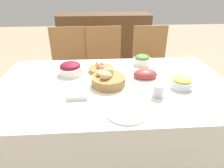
% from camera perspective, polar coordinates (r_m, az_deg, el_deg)
% --- Properties ---
extents(ground_plane, '(12.00, 12.00, 0.00)m').
position_cam_1_polar(ground_plane, '(2.00, 0.30, -19.48)').
color(ground_plane, tan).
extents(dining_table, '(1.80, 1.08, 0.75)m').
position_cam_1_polar(dining_table, '(1.74, 0.34, -10.99)').
color(dining_table, white).
rests_on(dining_table, ground).
extents(chair_far_center, '(0.45, 0.45, 0.98)m').
position_cam_1_polar(chair_far_center, '(2.44, -1.99, 5.06)').
color(chair_far_center, olive).
rests_on(chair_far_center, ground).
extents(chair_far_left, '(0.44, 0.44, 0.98)m').
position_cam_1_polar(chair_far_left, '(2.46, -12.07, 4.70)').
color(chair_far_left, olive).
rests_on(chair_far_left, ground).
extents(chair_far_right, '(0.42, 0.42, 0.98)m').
position_cam_1_polar(chair_far_right, '(2.52, 10.90, 5.31)').
color(chair_far_right, olive).
rests_on(chair_far_right, ground).
extents(sideboard, '(1.45, 0.44, 0.99)m').
position_cam_1_polar(sideboard, '(3.41, -2.18, 11.14)').
color(sideboard, brown).
rests_on(sideboard, ground).
extents(bread_basket, '(0.26, 0.26, 0.12)m').
position_cam_1_polar(bread_basket, '(1.50, -1.26, 1.43)').
color(bread_basket, '#9E7542').
rests_on(bread_basket, dining_table).
extents(egg_basket, '(0.22, 0.22, 0.08)m').
position_cam_1_polar(egg_basket, '(1.74, -3.21, 4.46)').
color(egg_basket, '#9E7542').
rests_on(egg_basket, dining_table).
extents(ham_platter, '(0.29, 0.21, 0.08)m').
position_cam_1_polar(ham_platter, '(1.63, 9.47, 2.55)').
color(ham_platter, silver).
rests_on(ham_platter, dining_table).
extents(beet_salad_bowl, '(0.20, 0.20, 0.10)m').
position_cam_1_polar(beet_salad_bowl, '(1.71, -11.76, 4.35)').
color(beet_salad_bowl, silver).
rests_on(beet_salad_bowl, dining_table).
extents(pineapple_bowl, '(0.16, 0.16, 0.09)m').
position_cam_1_polar(pineapple_bowl, '(1.54, 19.29, 0.43)').
color(pineapple_bowl, silver).
rests_on(pineapple_bowl, dining_table).
extents(green_salad_bowl, '(0.16, 0.16, 0.10)m').
position_cam_1_polar(green_salad_bowl, '(1.89, 8.56, 6.82)').
color(green_salad_bowl, silver).
rests_on(green_salad_bowl, dining_table).
extents(dinner_plate, '(0.26, 0.26, 0.01)m').
position_cam_1_polar(dinner_plate, '(1.21, 4.27, -7.89)').
color(dinner_plate, silver).
rests_on(dinner_plate, dining_table).
extents(fork, '(0.02, 0.17, 0.00)m').
position_cam_1_polar(fork, '(1.20, -3.14, -8.28)').
color(fork, silver).
rests_on(fork, dining_table).
extents(knife, '(0.02, 0.17, 0.00)m').
position_cam_1_polar(knife, '(1.24, 11.43, -7.57)').
color(knife, silver).
rests_on(knife, dining_table).
extents(spoon, '(0.02, 0.17, 0.00)m').
position_cam_1_polar(spoon, '(1.25, 12.77, -7.48)').
color(spoon, silver).
rests_on(spoon, dining_table).
extents(drinking_cup, '(0.08, 0.08, 0.09)m').
position_cam_1_polar(drinking_cup, '(1.38, 13.09, -1.87)').
color(drinking_cup, silver).
rests_on(drinking_cup, dining_table).
extents(butter_dish, '(0.14, 0.09, 0.03)m').
position_cam_1_polar(butter_dish, '(1.37, -9.85, -3.29)').
color(butter_dish, silver).
rests_on(butter_dish, dining_table).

